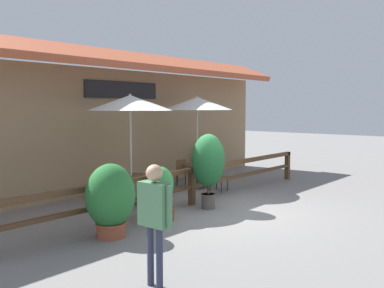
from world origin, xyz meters
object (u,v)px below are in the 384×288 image
(chair_middle_wallside, at_px, (178,171))
(pedestrian, at_px, (155,209))
(dining_table_middle, at_px, (197,169))
(dining_table_near, at_px, (131,181))
(potted_plant_small_flowering, at_px, (111,198))
(potted_plant_broad_leaf, at_px, (208,162))
(patio_umbrella_middle, at_px, (197,104))
(chair_near_streetside, at_px, (152,189))
(chair_near_wallside, at_px, (111,183))
(potted_plant_tall_tropical, at_px, (161,193))
(patio_umbrella_near, at_px, (130,103))
(chair_middle_streetside, at_px, (217,175))
(potted_plant_entrance_palm, at_px, (206,160))

(chair_middle_wallside, xyz_separation_m, pedestrian, (-5.98, -4.93, 0.64))
(dining_table_middle, xyz_separation_m, chair_middle_wallside, (-0.03, 0.74, -0.12))
(dining_table_near, height_order, dining_table_middle, same)
(dining_table_middle, distance_m, potted_plant_small_flowering, 5.30)
(potted_plant_broad_leaf, xyz_separation_m, potted_plant_small_flowering, (-3.02, 0.01, -0.39))
(chair_middle_wallside, bearing_deg, patio_umbrella_middle, 99.48)
(chair_near_streetside, relative_size, pedestrian, 0.49)
(dining_table_near, distance_m, chair_near_wallside, 0.77)
(chair_near_wallside, xyz_separation_m, potted_plant_tall_tropical, (-0.66, -2.50, 0.14))
(chair_near_wallside, bearing_deg, pedestrian, 47.26)
(potted_plant_broad_leaf, bearing_deg, potted_plant_tall_tropical, 174.65)
(patio_umbrella_middle, xyz_separation_m, chair_middle_wallside, (-0.03, 0.74, -2.13))
(dining_table_near, xyz_separation_m, chair_near_streetside, (-0.00, -0.76, -0.12))
(chair_near_wallside, height_order, potted_plant_tall_tropical, potted_plant_tall_tropical)
(patio_umbrella_near, relative_size, chair_middle_streetside, 3.39)
(chair_middle_wallside, xyz_separation_m, potted_plant_small_flowering, (-4.90, -2.66, 0.29))
(chair_near_streetside, bearing_deg, dining_table_near, 81.63)
(patio_umbrella_near, relative_size, potted_plant_tall_tropical, 2.37)
(dining_table_near, height_order, potted_plant_entrance_palm, potted_plant_entrance_palm)
(patio_umbrella_middle, bearing_deg, chair_middle_streetside, -86.94)
(potted_plant_small_flowering, bearing_deg, potted_plant_broad_leaf, -0.28)
(patio_umbrella_middle, xyz_separation_m, potted_plant_entrance_palm, (1.88, 1.13, -1.99))
(potted_plant_entrance_palm, bearing_deg, chair_middle_wallside, -168.50)
(chair_near_wallside, xyz_separation_m, potted_plant_broad_leaf, (0.86, -2.65, 0.68))
(chair_middle_streetside, bearing_deg, pedestrian, -157.90)
(potted_plant_small_flowering, bearing_deg, patio_umbrella_near, 40.47)
(potted_plant_broad_leaf, bearing_deg, potted_plant_entrance_palm, 38.92)
(chair_near_streetside, bearing_deg, pedestrian, -142.13)
(patio_umbrella_near, distance_m, chair_middle_streetside, 3.58)
(potted_plant_broad_leaf, xyz_separation_m, potted_plant_entrance_palm, (3.80, 3.06, -0.53))
(dining_table_near, height_order, chair_middle_streetside, chair_middle_streetside)
(dining_table_middle, relative_size, potted_plant_broad_leaf, 0.51)
(dining_table_near, bearing_deg, chair_near_wallside, 92.51)
(chair_near_wallside, relative_size, potted_plant_entrance_palm, 0.71)
(dining_table_near, xyz_separation_m, patio_umbrella_middle, (2.75, 0.05, 2.01))
(patio_umbrella_near, bearing_deg, chair_middle_wallside, 16.29)
(patio_umbrella_near, relative_size, potted_plant_broad_leaf, 1.54)
(dining_table_middle, height_order, potted_plant_broad_leaf, potted_plant_broad_leaf)
(pedestrian, bearing_deg, chair_middle_wallside, -51.92)
(patio_umbrella_near, bearing_deg, potted_plant_broad_leaf, -66.30)
(dining_table_middle, bearing_deg, potted_plant_tall_tropical, -152.46)
(patio_umbrella_near, height_order, potted_plant_entrance_palm, patio_umbrella_near)
(dining_table_near, xyz_separation_m, chair_middle_streetside, (2.79, -0.69, -0.12))
(dining_table_near, xyz_separation_m, pedestrian, (-3.26, -4.14, 0.52))
(chair_middle_streetside, distance_m, potted_plant_entrance_palm, 2.62)
(patio_umbrella_near, xyz_separation_m, potted_plant_broad_leaf, (0.83, -1.88, -1.45))
(chair_middle_wallside, bearing_deg, chair_near_wallside, 7.50)
(dining_table_near, distance_m, chair_middle_streetside, 2.87)
(dining_table_near, xyz_separation_m, potted_plant_tall_tropical, (-0.69, -1.74, 0.02))
(chair_middle_wallside, distance_m, potted_plant_entrance_palm, 1.95)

